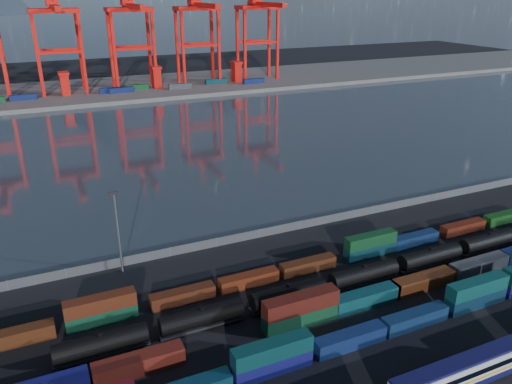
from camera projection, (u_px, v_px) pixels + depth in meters
name	position (u px, v px, depth m)	size (l,w,h in m)	color
ground	(328.00, 306.00, 85.42)	(700.00, 700.00, 0.00)	black
harbor_water	(168.00, 144.00, 173.91)	(700.00, 700.00, 0.00)	#2D3841
far_quay	(115.00, 89.00, 262.03)	(700.00, 70.00, 2.00)	#514F4C
passenger_train	(459.00, 374.00, 67.15)	(74.36, 2.76, 4.74)	silver
container_row_south	(385.00, 324.00, 77.58)	(140.22, 2.42, 5.15)	#383A3D
container_row_mid	(371.00, 296.00, 85.54)	(141.17, 2.61, 5.57)	#393C3E
container_row_north	(225.00, 283.00, 88.86)	(141.62, 2.30, 4.91)	navy
tanker_string	(430.00, 257.00, 96.71)	(138.06, 3.02, 4.32)	black
waterfront_fence	(260.00, 233.00, 108.64)	(160.12, 0.12, 2.20)	#595B5E
yard_light_mast	(118.00, 228.00, 92.36)	(1.60, 0.40, 16.60)	slate
gantry_cranes	(94.00, 20.00, 240.35)	(197.59, 43.36, 58.72)	red
quay_containers	(97.00, 92.00, 244.71)	(172.58, 10.99, 2.60)	navy
straddle_carriers	(112.00, 80.00, 250.06)	(140.00, 7.00, 11.10)	red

